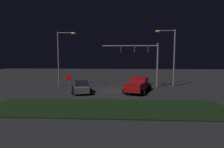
{
  "coord_description": "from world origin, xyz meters",
  "views": [
    {
      "loc": [
        1.35,
        -24.65,
        4.7
      ],
      "look_at": [
        -0.02,
        0.05,
        2.22
      ],
      "focal_mm": 29.83,
      "sensor_mm": 36.0,
      "label": 1
    }
  ],
  "objects_px": {
    "street_lamp_right": "(170,51)",
    "stop_sign": "(69,80)",
    "pickup_truck": "(138,84)",
    "traffic_signal_gantry": "(141,54)",
    "street_lamp_left": "(62,52)",
    "car_sedan": "(81,87)"
  },
  "relations": [
    {
      "from": "pickup_truck",
      "to": "car_sedan",
      "type": "distance_m",
      "value": 7.23
    },
    {
      "from": "car_sedan",
      "to": "street_lamp_left",
      "type": "relative_size",
      "value": 0.57
    },
    {
      "from": "street_lamp_left",
      "to": "traffic_signal_gantry",
      "type": "bearing_deg",
      "value": 0.29
    },
    {
      "from": "pickup_truck",
      "to": "street_lamp_right",
      "type": "bearing_deg",
      "value": -28.09
    },
    {
      "from": "traffic_signal_gantry",
      "to": "stop_sign",
      "type": "relative_size",
      "value": 3.73
    },
    {
      "from": "pickup_truck",
      "to": "street_lamp_left",
      "type": "bearing_deg",
      "value": 89.78
    },
    {
      "from": "pickup_truck",
      "to": "street_lamp_right",
      "type": "relative_size",
      "value": 0.67
    },
    {
      "from": "street_lamp_left",
      "to": "stop_sign",
      "type": "relative_size",
      "value": 3.68
    },
    {
      "from": "pickup_truck",
      "to": "stop_sign",
      "type": "xyz_separation_m",
      "value": [
        -8.88,
        -0.52,
        0.56
      ]
    },
    {
      "from": "street_lamp_right",
      "to": "stop_sign",
      "type": "bearing_deg",
      "value": -159.28
    },
    {
      "from": "traffic_signal_gantry",
      "to": "stop_sign",
      "type": "xyz_separation_m",
      "value": [
        -9.61,
        -4.49,
        -3.34
      ]
    },
    {
      "from": "street_lamp_right",
      "to": "traffic_signal_gantry",
      "type": "bearing_deg",
      "value": -169.37
    },
    {
      "from": "street_lamp_right",
      "to": "car_sedan",
      "type": "bearing_deg",
      "value": -155.37
    },
    {
      "from": "street_lamp_left",
      "to": "stop_sign",
      "type": "bearing_deg",
      "value": -63.13
    },
    {
      "from": "street_lamp_left",
      "to": "stop_sign",
      "type": "height_order",
      "value": "street_lamp_left"
    },
    {
      "from": "pickup_truck",
      "to": "stop_sign",
      "type": "height_order",
      "value": "stop_sign"
    },
    {
      "from": "pickup_truck",
      "to": "traffic_signal_gantry",
      "type": "height_order",
      "value": "traffic_signal_gantry"
    },
    {
      "from": "car_sedan",
      "to": "traffic_signal_gantry",
      "type": "xyz_separation_m",
      "value": [
        7.9,
        4.83,
        4.16
      ]
    },
    {
      "from": "pickup_truck",
      "to": "street_lamp_right",
      "type": "distance_m",
      "value": 8.33
    },
    {
      "from": "street_lamp_right",
      "to": "stop_sign",
      "type": "relative_size",
      "value": 3.83
    },
    {
      "from": "pickup_truck",
      "to": "street_lamp_right",
      "type": "xyz_separation_m",
      "value": [
        5.2,
        4.81,
        4.38
      ]
    },
    {
      "from": "pickup_truck",
      "to": "street_lamp_left",
      "type": "distance_m",
      "value": 12.51
    }
  ]
}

